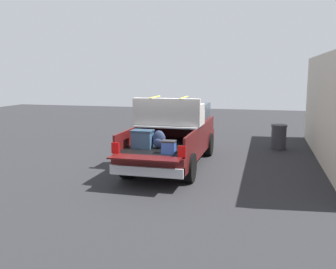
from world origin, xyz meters
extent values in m
plane|color=#262628|center=(0.00, 0.00, 0.00)|extent=(40.00, 40.00, 0.00)
cube|color=#470F0F|center=(0.00, 0.00, 0.62)|extent=(5.50, 1.92, 0.47)
cube|color=black|center=(-1.20, 0.00, 0.87)|extent=(2.80, 1.80, 0.04)
cube|color=#470F0F|center=(-1.20, 0.93, 1.10)|extent=(2.80, 0.06, 0.50)
cube|color=#470F0F|center=(-1.20, -0.93, 1.10)|extent=(2.80, 0.06, 0.50)
cube|color=#470F0F|center=(0.17, 0.00, 1.10)|extent=(0.06, 1.80, 0.50)
cube|color=#470F0F|center=(-2.88, 0.00, 0.87)|extent=(0.55, 1.80, 0.04)
cube|color=#B2B2B7|center=(-0.43, 0.00, 1.37)|extent=(1.25, 1.92, 0.04)
cube|color=#470F0F|center=(1.35, 0.00, 1.10)|extent=(2.30, 1.92, 0.50)
cube|color=#2D3842|center=(1.25, 0.00, 1.62)|extent=(1.94, 1.76, 0.54)
cube|color=#470F0F|center=(2.70, 0.00, 1.04)|extent=(0.40, 1.82, 0.38)
cube|color=#B2B2B7|center=(-2.72, 0.00, 0.50)|extent=(0.24, 1.92, 0.24)
cube|color=red|center=(-2.62, 0.88, 1.03)|extent=(0.06, 0.20, 0.28)
cube|color=red|center=(-2.62, -0.88, 1.03)|extent=(0.06, 0.20, 0.28)
cylinder|color=black|center=(1.75, 0.88, 0.40)|extent=(0.81, 0.30, 0.81)
cylinder|color=black|center=(1.75, -0.88, 0.40)|extent=(0.81, 0.30, 0.81)
cylinder|color=black|center=(-1.75, 0.88, 0.40)|extent=(0.81, 0.30, 0.81)
cylinder|color=black|center=(-1.75, -0.88, 0.40)|extent=(0.81, 0.30, 0.81)
cube|color=#335170|center=(-1.76, 0.43, 1.12)|extent=(0.40, 0.55, 0.45)
cube|color=#23394E|center=(-1.76, 0.43, 1.37)|extent=(0.44, 0.59, 0.05)
ellipsoid|color=#283351|center=(-1.69, -0.03, 1.14)|extent=(0.20, 0.37, 0.50)
ellipsoid|color=#283351|center=(-1.80, -0.03, 1.06)|extent=(0.09, 0.26, 0.22)
cube|color=#3359B2|center=(-2.30, -0.46, 1.04)|extent=(0.26, 0.34, 0.30)
cube|color=#262628|center=(-2.30, -0.46, 1.21)|extent=(0.28, 0.36, 0.04)
cube|color=#9E9993|center=(-0.43, 0.00, 1.60)|extent=(0.95, 2.03, 0.42)
cube|color=#9E9993|center=(-0.82, 0.00, 2.01)|extent=(0.16, 2.03, 0.40)
cube|color=#9E9993|center=(-0.38, 0.92, 1.92)|extent=(0.71, 0.20, 0.22)
cube|color=#9E9993|center=(-0.38, -0.92, 1.92)|extent=(0.71, 0.20, 0.22)
cube|color=yellow|center=(-0.43, 0.46, 2.22)|extent=(1.05, 0.03, 0.02)
cube|color=yellow|center=(-0.43, -0.46, 2.22)|extent=(1.05, 0.03, 0.02)
cube|color=beige|center=(1.79, -4.81, 1.80)|extent=(9.84, 0.36, 3.59)
cylinder|color=#2D2D33|center=(3.47, -3.38, 0.45)|extent=(0.56, 0.56, 0.90)
cylinder|color=#2D2D33|center=(3.47, -3.38, 0.94)|extent=(0.60, 0.60, 0.08)
camera|label=1|loc=(-11.45, -2.82, 2.93)|focal=40.04mm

